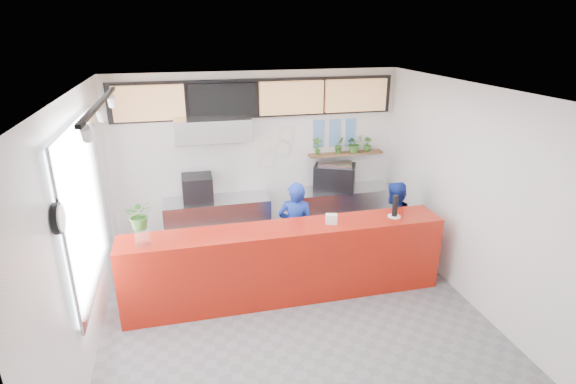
{
  "coord_description": "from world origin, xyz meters",
  "views": [
    {
      "loc": [
        -1.29,
        -5.05,
        3.71
      ],
      "look_at": [
        0.1,
        0.7,
        1.5
      ],
      "focal_mm": 28.0,
      "sensor_mm": 36.0,
      "label": 1
    }
  ],
  "objects_px": {
    "staff_right": "(392,225)",
    "panini_oven": "(198,189)",
    "service_counter": "(286,263)",
    "pepper_mill": "(395,206)",
    "staff_center": "(296,228)",
    "espresso_machine": "(335,177)"
  },
  "relations": [
    {
      "from": "panini_oven",
      "to": "espresso_machine",
      "type": "xyz_separation_m",
      "value": [
        2.43,
        0.0,
        0.01
      ]
    },
    {
      "from": "staff_right",
      "to": "espresso_machine",
      "type": "bearing_deg",
      "value": -89.5
    },
    {
      "from": "service_counter",
      "to": "panini_oven",
      "type": "bearing_deg",
      "value": 121.51
    },
    {
      "from": "service_counter",
      "to": "staff_right",
      "type": "distance_m",
      "value": 1.93
    },
    {
      "from": "panini_oven",
      "to": "pepper_mill",
      "type": "height_order",
      "value": "pepper_mill"
    },
    {
      "from": "panini_oven",
      "to": "staff_right",
      "type": "xyz_separation_m",
      "value": [
        2.96,
        -1.3,
        -0.41
      ]
    },
    {
      "from": "service_counter",
      "to": "pepper_mill",
      "type": "relative_size",
      "value": 14.35
    },
    {
      "from": "service_counter",
      "to": "staff_right",
      "type": "height_order",
      "value": "staff_right"
    },
    {
      "from": "staff_center",
      "to": "staff_right",
      "type": "bearing_deg",
      "value": -166.92
    },
    {
      "from": "staff_center",
      "to": "espresso_machine",
      "type": "bearing_deg",
      "value": -113.15
    },
    {
      "from": "service_counter",
      "to": "panini_oven",
      "type": "distance_m",
      "value": 2.19
    },
    {
      "from": "panini_oven",
      "to": "staff_center",
      "type": "relative_size",
      "value": 0.33
    },
    {
      "from": "panini_oven",
      "to": "staff_center",
      "type": "distance_m",
      "value": 1.86
    },
    {
      "from": "panini_oven",
      "to": "pepper_mill",
      "type": "distance_m",
      "value": 3.27
    },
    {
      "from": "staff_right",
      "to": "panini_oven",
      "type": "bearing_deg",
      "value": -45.4
    },
    {
      "from": "service_counter",
      "to": "pepper_mill",
      "type": "height_order",
      "value": "pepper_mill"
    },
    {
      "from": "espresso_machine",
      "to": "staff_right",
      "type": "distance_m",
      "value": 1.47
    },
    {
      "from": "service_counter",
      "to": "panini_oven",
      "type": "height_order",
      "value": "panini_oven"
    },
    {
      "from": "staff_right",
      "to": "service_counter",
      "type": "bearing_deg",
      "value": -6.72
    },
    {
      "from": "pepper_mill",
      "to": "staff_center",
      "type": "bearing_deg",
      "value": 153.34
    },
    {
      "from": "panini_oven",
      "to": "staff_right",
      "type": "bearing_deg",
      "value": -23.11
    },
    {
      "from": "service_counter",
      "to": "espresso_machine",
      "type": "distance_m",
      "value": 2.31
    }
  ]
}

